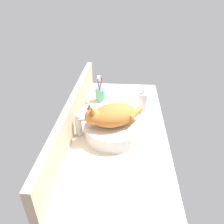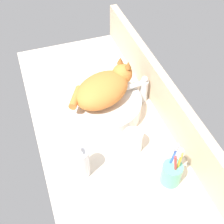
{
  "view_description": "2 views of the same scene",
  "coord_description": "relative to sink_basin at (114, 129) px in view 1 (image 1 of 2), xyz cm",
  "views": [
    {
      "loc": [
        -106.04,
        -4.22,
        75.5
      ],
      "look_at": [
        5.99,
        3.92,
        7.09
      ],
      "focal_mm": 35.0,
      "sensor_mm": 36.0,
      "label": 1
    },
    {
      "loc": [
        83.28,
        -24.84,
        98.73
      ],
      "look_at": [
        3.01,
        2.78,
        9.45
      ],
      "focal_mm": 50.0,
      "sensor_mm": 36.0,
      "label": 2
    }
  ],
  "objects": [
    {
      "name": "cat",
      "position": [
        -0.68,
        1.19,
        9.55
      ],
      "size": [
        26.31,
        30.36,
        14.0
      ],
      "color": "#CC7533",
      "rests_on": "sink_basin"
    },
    {
      "name": "soap_dispenser",
      "position": [
        26.97,
        -16.78,
        2.84
      ],
      "size": [
        6.41,
        6.41,
        16.35
      ],
      "color": "silver",
      "rests_on": "ground_plane"
    },
    {
      "name": "toothbrush_cup",
      "position": [
        40.26,
        12.58,
        1.33
      ],
      "size": [
        7.24,
        7.24,
        18.69
      ],
      "color": "#5BB28E",
      "rests_on": "ground_plane"
    },
    {
      "name": "water_glass",
      "position": [
        22.19,
        5.04,
        -0.09
      ],
      "size": [
        7.55,
        7.55,
        8.63
      ],
      "color": "white",
      "rests_on": "ground_plane"
    },
    {
      "name": "sink_basin",
      "position": [
        0.0,
        0.0,
        0.0
      ],
      "size": [
        33.16,
        33.16,
        7.58
      ],
      "primitive_type": "cylinder",
      "color": "silver",
      "rests_on": "ground_plane"
    },
    {
      "name": "backsplash_panel",
      "position": [
        6.74,
        24.4,
        5.31
      ],
      "size": [
        126.65,
        3.6,
        18.21
      ],
      "primitive_type": "cube",
      "color": "#CCAD8C",
      "rests_on": "ground_plane"
    },
    {
      "name": "ground_plane",
      "position": [
        6.74,
        -1.85,
        -5.79
      ],
      "size": [
        126.65,
        56.09,
        4.0
      ],
      "primitive_type": "cube",
      "color": "beige"
    },
    {
      "name": "faucet",
      "position": [
        -1.43,
        18.46,
        3.52
      ],
      "size": [
        3.67,
        11.86,
        13.6
      ],
      "color": "silver",
      "rests_on": "ground_plane"
    }
  ]
}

